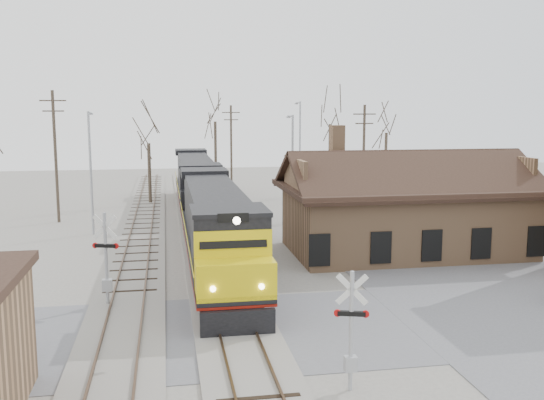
% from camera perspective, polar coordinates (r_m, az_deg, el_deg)
% --- Properties ---
extents(ground, '(140.00, 140.00, 0.00)m').
position_cam_1_polar(ground, '(24.99, -3.40, -12.27)').
color(ground, gray).
rests_on(ground, ground).
extents(road, '(60.00, 9.00, 0.03)m').
position_cam_1_polar(road, '(24.98, -3.40, -12.24)').
color(road, '#5C5C61').
rests_on(road, ground).
extents(track_main, '(3.40, 90.00, 0.24)m').
position_cam_1_polar(track_main, '(39.30, -5.94, -4.47)').
color(track_main, gray).
rests_on(track_main, ground).
extents(track_siding, '(3.40, 90.00, 0.24)m').
position_cam_1_polar(track_siding, '(39.26, -12.52, -4.65)').
color(track_siding, gray).
rests_on(track_siding, ground).
extents(depot, '(15.20, 9.31, 7.90)m').
position_cam_1_polar(depot, '(38.67, 12.36, -1.30)').
color(depot, '#9E7451').
rests_on(depot, ground).
extents(locomotive_lead, '(3.19, 21.37, 4.75)m').
position_cam_1_polar(locomotive_lead, '(33.28, -5.30, -2.56)').
color(locomotive_lead, black).
rests_on(locomotive_lead, ground).
extents(locomotive_trailing, '(3.19, 21.37, 4.49)m').
position_cam_1_polar(locomotive_trailing, '(54.65, -7.19, 1.74)').
color(locomotive_trailing, black).
rests_on(locomotive_trailing, ground).
extents(crossbuck_near, '(1.09, 0.39, 3.90)m').
position_cam_1_polar(crossbuck_near, '(19.67, 7.45, -12.46)').
color(crossbuck_near, '#A5A8AD').
rests_on(crossbuck_near, ground).
extents(crossbuck_far, '(1.20, 0.43, 4.31)m').
position_cam_1_polar(crossbuck_far, '(28.45, -15.34, -5.73)').
color(crossbuck_far, '#A5A8AD').
rests_on(crossbuck_far, ground).
extents(streetlight_a, '(0.25, 2.04, 8.75)m').
position_cam_1_polar(streetlight_a, '(44.84, -16.69, 3.09)').
color(streetlight_a, '#A5A8AD').
rests_on(streetlight_a, ground).
extents(streetlight_b, '(0.25, 2.04, 8.47)m').
position_cam_1_polar(streetlight_b, '(47.05, 1.90, 3.50)').
color(streetlight_b, '#A5A8AD').
rests_on(streetlight_b, ground).
extents(streetlight_c, '(0.25, 2.04, 9.64)m').
position_cam_1_polar(streetlight_c, '(58.54, 2.61, 5.06)').
color(streetlight_c, '#A5A8AD').
rests_on(streetlight_c, ground).
extents(utility_pole_a, '(2.00, 0.24, 10.36)m').
position_cam_1_polar(utility_pole_a, '(50.43, -19.70, 4.08)').
color(utility_pole_a, '#382D23').
rests_on(utility_pole_a, ground).
extents(utility_pole_b, '(2.00, 0.24, 9.36)m').
position_cam_1_polar(utility_pole_b, '(68.26, -3.86, 5.15)').
color(utility_pole_b, '#382D23').
rests_on(utility_pole_b, ground).
extents(utility_pole_c, '(2.00, 0.24, 9.29)m').
position_cam_1_polar(utility_pole_c, '(53.22, 8.62, 4.09)').
color(utility_pole_c, '#382D23').
rests_on(utility_pole_c, ground).
extents(tree_b, '(3.83, 3.83, 9.38)m').
position_cam_1_polar(tree_b, '(58.29, -11.56, 6.17)').
color(tree_b, '#382D23').
rests_on(tree_b, ground).
extents(tree_c, '(5.02, 5.02, 12.31)m').
position_cam_1_polar(tree_c, '(69.72, -5.38, 8.38)').
color(tree_c, '#382D23').
rests_on(tree_c, ground).
extents(tree_d, '(4.90, 4.90, 12.01)m').
position_cam_1_polar(tree_d, '(65.02, 5.51, 8.19)').
color(tree_d, '#382D23').
rests_on(tree_d, ground).
extents(tree_e, '(4.34, 4.34, 10.62)m').
position_cam_1_polar(tree_e, '(64.01, 10.74, 7.19)').
color(tree_e, '#382D23').
rests_on(tree_e, ground).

